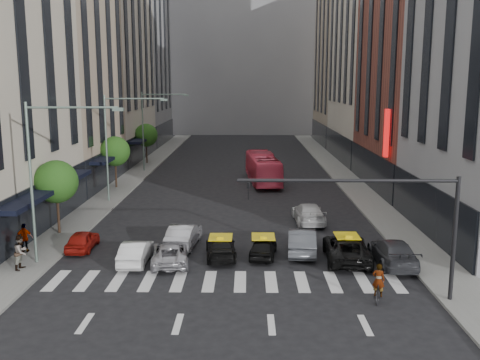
{
  "coord_description": "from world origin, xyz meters",
  "views": [
    {
      "loc": [
        0.97,
        -24.83,
        10.17
      ],
      "look_at": [
        0.48,
        8.94,
        4.0
      ],
      "focal_mm": 40.0,
      "sensor_mm": 36.0,
      "label": 1
    }
  ],
  "objects_px": {
    "car_white_front": "(136,252)",
    "motorcycle": "(378,293)",
    "streetlamp_far": "(151,121)",
    "car_red": "(82,240)",
    "pedestrian_near": "(21,252)",
    "taxi_center": "(263,247)",
    "taxi_left": "(221,248)",
    "streetlamp_near": "(47,162)",
    "streetlamp_mid": "(117,134)",
    "pedestrian_far": "(25,238)",
    "bus": "(263,168)"
  },
  "relations": [
    {
      "from": "car_white_front",
      "to": "bus",
      "type": "xyz_separation_m",
      "value": [
        7.94,
        25.09,
        0.85
      ]
    },
    {
      "from": "streetlamp_far",
      "to": "car_white_front",
      "type": "distance_m",
      "value": 32.49
    },
    {
      "from": "motorcycle",
      "to": "streetlamp_near",
      "type": "bearing_deg",
      "value": 3.04
    },
    {
      "from": "pedestrian_near",
      "to": "bus",
      "type": "bearing_deg",
      "value": -21.39
    },
    {
      "from": "car_white_front",
      "to": "motorcycle",
      "type": "height_order",
      "value": "car_white_front"
    },
    {
      "from": "streetlamp_far",
      "to": "pedestrian_near",
      "type": "height_order",
      "value": "streetlamp_far"
    },
    {
      "from": "streetlamp_far",
      "to": "pedestrian_far",
      "type": "distance_m",
      "value": 30.71
    },
    {
      "from": "car_red",
      "to": "bus",
      "type": "height_order",
      "value": "bus"
    },
    {
      "from": "pedestrian_far",
      "to": "car_white_front",
      "type": "bearing_deg",
      "value": 166.57
    },
    {
      "from": "streetlamp_near",
      "to": "car_red",
      "type": "bearing_deg",
      "value": 72.69
    },
    {
      "from": "car_white_front",
      "to": "pedestrian_far",
      "type": "bearing_deg",
      "value": -11.97
    },
    {
      "from": "pedestrian_far",
      "to": "bus",
      "type": "bearing_deg",
      "value": -123.63
    },
    {
      "from": "taxi_center",
      "to": "pedestrian_near",
      "type": "height_order",
      "value": "pedestrian_near"
    },
    {
      "from": "streetlamp_mid",
      "to": "taxi_left",
      "type": "xyz_separation_m",
      "value": [
        9.44,
        -14.67,
        -5.29
      ]
    },
    {
      "from": "streetlamp_near",
      "to": "bus",
      "type": "relative_size",
      "value": 0.83
    },
    {
      "from": "car_red",
      "to": "taxi_center",
      "type": "bearing_deg",
      "value": 172.46
    },
    {
      "from": "car_white_front",
      "to": "motorcycle",
      "type": "distance_m",
      "value": 13.57
    },
    {
      "from": "streetlamp_far",
      "to": "bus",
      "type": "relative_size",
      "value": 0.83
    },
    {
      "from": "streetlamp_far",
      "to": "taxi_left",
      "type": "distance_m",
      "value": 32.53
    },
    {
      "from": "streetlamp_near",
      "to": "streetlamp_mid",
      "type": "xyz_separation_m",
      "value": [
        0.0,
        16.0,
        0.0
      ]
    },
    {
      "from": "streetlamp_near",
      "to": "car_red",
      "type": "relative_size",
      "value": 2.51
    },
    {
      "from": "taxi_center",
      "to": "motorcycle",
      "type": "bearing_deg",
      "value": 136.57
    },
    {
      "from": "streetlamp_mid",
      "to": "taxi_center",
      "type": "distance_m",
      "value": 19.55
    },
    {
      "from": "bus",
      "to": "car_white_front",
      "type": "bearing_deg",
      "value": 66.73
    },
    {
      "from": "car_white_front",
      "to": "taxi_left",
      "type": "xyz_separation_m",
      "value": [
        4.79,
        1.06,
        -0.04
      ]
    },
    {
      "from": "streetlamp_far",
      "to": "car_red",
      "type": "distance_m",
      "value": 29.78
    },
    {
      "from": "pedestrian_near",
      "to": "pedestrian_far",
      "type": "distance_m",
      "value": 3.14
    },
    {
      "from": "streetlamp_far",
      "to": "taxi_left",
      "type": "height_order",
      "value": "streetlamp_far"
    },
    {
      "from": "car_white_front",
      "to": "motorcycle",
      "type": "xyz_separation_m",
      "value": [
        12.52,
        -5.21,
        -0.25
      ]
    },
    {
      "from": "taxi_center",
      "to": "pedestrian_near",
      "type": "xyz_separation_m",
      "value": [
        -13.23,
        -2.64,
        0.49
      ]
    },
    {
      "from": "taxi_center",
      "to": "motorcycle",
      "type": "xyz_separation_m",
      "value": [
        5.23,
        -6.39,
        -0.21
      ]
    },
    {
      "from": "car_red",
      "to": "motorcycle",
      "type": "xyz_separation_m",
      "value": [
        16.33,
        -7.65,
        -0.21
      ]
    },
    {
      "from": "car_white_front",
      "to": "taxi_center",
      "type": "relative_size",
      "value": 1.11
    },
    {
      "from": "taxi_left",
      "to": "motorcycle",
      "type": "distance_m",
      "value": 9.95
    },
    {
      "from": "bus",
      "to": "pedestrian_far",
      "type": "height_order",
      "value": "bus"
    },
    {
      "from": "motorcycle",
      "to": "taxi_left",
      "type": "bearing_deg",
      "value": -19.95
    },
    {
      "from": "streetlamp_mid",
      "to": "car_red",
      "type": "relative_size",
      "value": 2.51
    },
    {
      "from": "streetlamp_mid",
      "to": "bus",
      "type": "height_order",
      "value": "streetlamp_mid"
    },
    {
      "from": "bus",
      "to": "motorcycle",
      "type": "xyz_separation_m",
      "value": [
        4.58,
        -30.3,
        -1.1
      ]
    },
    {
      "from": "streetlamp_mid",
      "to": "pedestrian_near",
      "type": "relative_size",
      "value": 4.73
    },
    {
      "from": "car_red",
      "to": "taxi_left",
      "type": "distance_m",
      "value": 8.71
    },
    {
      "from": "car_red",
      "to": "motorcycle",
      "type": "bearing_deg",
      "value": 153.8
    },
    {
      "from": "taxi_center",
      "to": "pedestrian_far",
      "type": "bearing_deg",
      "value": 6.03
    },
    {
      "from": "streetlamp_mid",
      "to": "car_red",
      "type": "bearing_deg",
      "value": -86.37
    },
    {
      "from": "motorcycle",
      "to": "pedestrian_far",
      "type": "xyz_separation_m",
      "value": [
        -19.49,
        6.71,
        0.62
      ]
    },
    {
      "from": "streetlamp_near",
      "to": "pedestrian_far",
      "type": "xyz_separation_m",
      "value": [
        -2.32,
        1.77,
        -4.88
      ]
    },
    {
      "from": "taxi_left",
      "to": "motorcycle",
      "type": "relative_size",
      "value": 2.74
    },
    {
      "from": "streetlamp_mid",
      "to": "taxi_left",
      "type": "relative_size",
      "value": 2.13
    },
    {
      "from": "pedestrian_near",
      "to": "pedestrian_far",
      "type": "xyz_separation_m",
      "value": [
        -1.04,
        2.96,
        -0.08
      ]
    },
    {
      "from": "bus",
      "to": "pedestrian_near",
      "type": "relative_size",
      "value": 5.68
    }
  ]
}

